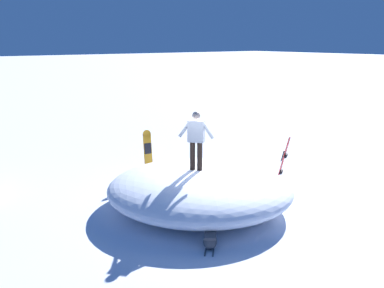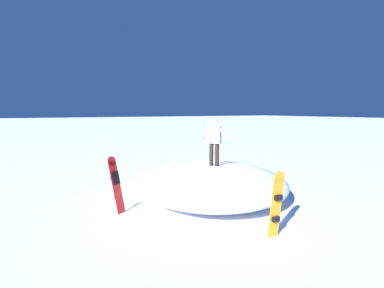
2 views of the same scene
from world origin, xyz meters
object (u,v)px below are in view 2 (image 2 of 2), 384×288
object	(u,v)px
snowboarder_standing	(214,139)
backpack_near	(210,174)
snowboard_primary_upright	(116,184)
snowboard_secondary_upright	(277,204)

from	to	relation	value
snowboarder_standing	backpack_near	world-z (taller)	snowboarder_standing
snowboard_primary_upright	snowboarder_standing	bearing A→B (deg)	176.19
snowboarder_standing	snowboard_secondary_upright	size ratio (longest dim) A/B	0.99
snowboard_secondary_upright	backpack_near	xyz separation A→B (m)	(-1.61, -5.26, -0.66)
snowboarder_standing	snowboard_secondary_upright	world-z (taller)	snowboarder_standing
snowboarder_standing	snowboard_primary_upright	world-z (taller)	snowboarder_standing
snowboarder_standing	snowboard_secondary_upright	bearing A→B (deg)	83.00
backpack_near	snowboard_secondary_upright	bearing A→B (deg)	72.94
snowboard_secondary_upright	backpack_near	world-z (taller)	snowboard_secondary_upright
snowboarder_standing	snowboard_primary_upright	bearing A→B (deg)	-3.81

